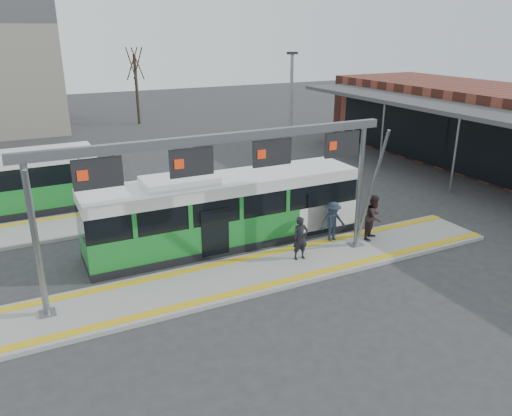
{
  "coord_description": "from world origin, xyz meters",
  "views": [
    {
      "loc": [
        -6.69,
        -14.87,
        8.63
      ],
      "look_at": [
        2.21,
        3.0,
        1.43
      ],
      "focal_mm": 35.0,
      "sensor_mm": 36.0,
      "label": 1
    }
  ],
  "objects_px": {
    "passenger_a": "(300,238)",
    "passenger_c": "(333,222)",
    "gantry": "(225,164)",
    "hero_bus": "(225,211)",
    "passenger_b": "(374,217)"
  },
  "relations": [
    {
      "from": "gantry",
      "to": "hero_bus",
      "type": "xyz_separation_m",
      "value": [
        1.19,
        2.94,
        -2.84
      ]
    },
    {
      "from": "passenger_a",
      "to": "passenger_b",
      "type": "bearing_deg",
      "value": 8.42
    },
    {
      "from": "gantry",
      "to": "passenger_b",
      "type": "distance_m",
      "value": 7.62
    },
    {
      "from": "passenger_b",
      "to": "passenger_c",
      "type": "distance_m",
      "value": 1.78
    },
    {
      "from": "hero_bus",
      "to": "passenger_b",
      "type": "bearing_deg",
      "value": -24.5
    },
    {
      "from": "gantry",
      "to": "hero_bus",
      "type": "height_order",
      "value": "gantry"
    },
    {
      "from": "passenger_a",
      "to": "passenger_c",
      "type": "xyz_separation_m",
      "value": [
        2.14,
        0.9,
        -0.0
      ]
    },
    {
      "from": "hero_bus",
      "to": "passenger_a",
      "type": "xyz_separation_m",
      "value": [
        1.89,
        -2.99,
        -0.44
      ]
    },
    {
      "from": "gantry",
      "to": "passenger_c",
      "type": "distance_m",
      "value": 6.23
    },
    {
      "from": "hero_bus",
      "to": "passenger_b",
      "type": "xyz_separation_m",
      "value": [
        5.72,
        -2.64,
        -0.34
      ]
    },
    {
      "from": "hero_bus",
      "to": "gantry",
      "type": "bearing_deg",
      "value": -111.79
    },
    {
      "from": "passenger_a",
      "to": "passenger_c",
      "type": "relative_size",
      "value": 1.0
    },
    {
      "from": "gantry",
      "to": "passenger_b",
      "type": "height_order",
      "value": "gantry"
    },
    {
      "from": "passenger_c",
      "to": "gantry",
      "type": "bearing_deg",
      "value": -163.96
    },
    {
      "from": "hero_bus",
      "to": "passenger_a",
      "type": "relative_size",
      "value": 6.73
    }
  ]
}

